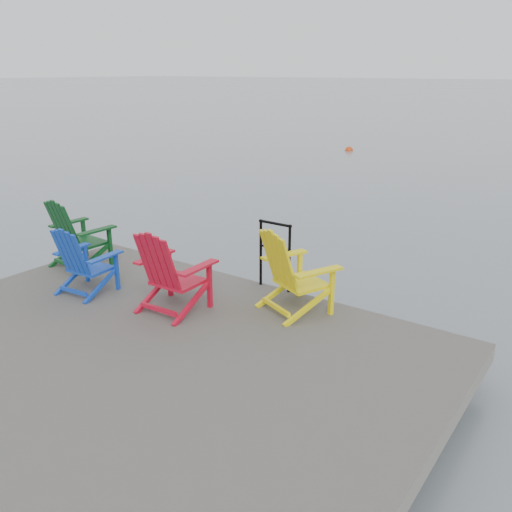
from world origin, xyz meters
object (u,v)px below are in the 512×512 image
Objects in this scene: chair_green at (76,233)px; chair_yellow at (293,270)px; handrail at (275,249)px; buoy_b at (349,151)px; chair_blue at (83,260)px; chair_red at (170,270)px.

chair_green is 0.99× the size of chair_yellow.
chair_yellow reaches higher than handrail.
handrail is at bearing -67.49° from buoy_b.
chair_yellow is (3.35, 0.47, 0.00)m from chair_green.
chair_yellow is at bearing 18.83° from chair_blue.
chair_red is 17.71m from buoy_b.
chair_green is 1.00× the size of chair_red.
chair_red reaches higher than chair_green.
chair_red is at bearing -121.54° from chair_yellow.
chair_red is at bearing -115.47° from handrail.
chair_green is 1.13× the size of chair_blue.
chair_yellow is (0.56, -0.47, -0.03)m from handrail.
chair_yellow is at bearing 33.22° from chair_red.
chair_green is at bearing -77.60° from buoy_b.
handrail reaches higher than chair_blue.
chair_green reaches higher than handrail.
chair_green is 2.21m from chair_red.
chair_green is at bearing -161.38° from handrail.
chair_green is 1.06m from chair_blue.
chair_yellow is at bearing -40.26° from handrail.
chair_red is at bearing -70.94° from buoy_b.
chair_yellow is (2.46, 1.05, 0.06)m from chair_blue.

